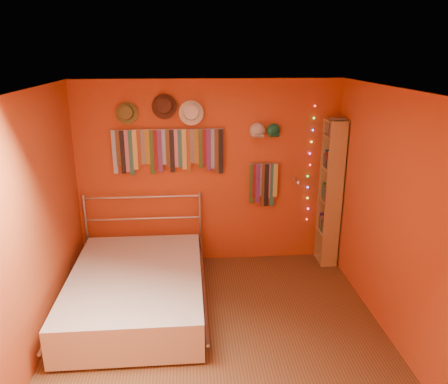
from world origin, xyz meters
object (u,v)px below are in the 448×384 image
object	(u,v)px
reading_lamp	(298,182)
bookshelf	(334,193)
tie_rack	(168,149)
bed	(137,289)

from	to	relation	value
reading_lamp	bookshelf	distance (m)	0.53
tie_rack	bed	distance (m)	1.81
reading_lamp	bed	size ratio (longest dim) A/B	0.14
reading_lamp	bed	world-z (taller)	reading_lamp
reading_lamp	bookshelf	size ratio (longest dim) A/B	0.15
tie_rack	bookshelf	world-z (taller)	bookshelf
tie_rack	reading_lamp	world-z (taller)	tie_rack
reading_lamp	tie_rack	bearing A→B (deg)	174.24
bookshelf	bed	xyz separation A→B (m)	(-2.56, -0.96, -0.78)
reading_lamp	bookshelf	xyz separation A→B (m)	(0.50, 0.02, -0.16)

